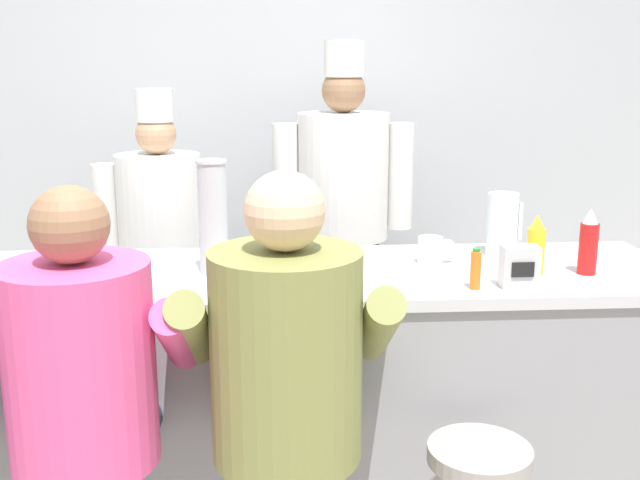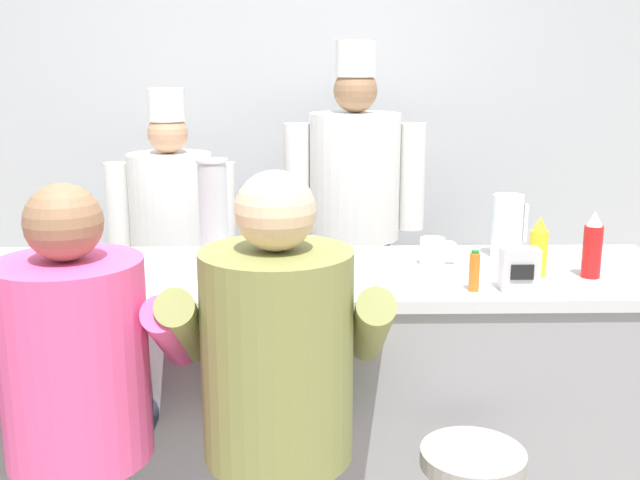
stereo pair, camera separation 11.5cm
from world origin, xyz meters
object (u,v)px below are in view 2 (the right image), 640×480
Objects in this scene: ketchup_bottle_red at (593,247)px; water_pitcher_clear at (507,226)px; mustard_bottle_yellow at (538,249)px; cook_in_whites_near at (173,238)px; cup_stack_steel at (214,216)px; cook_in_whites_far at (354,207)px; cereal_bowl at (140,279)px; breakfast_plate at (57,267)px; napkin_dispenser_chrome at (519,269)px; coffee_mug_white at (434,251)px; hot_sauce_bottle_orange at (474,271)px; diner_seated_olive at (278,362)px; diner_seated_pink at (79,369)px.

water_pitcher_clear is at bearing 127.97° from ketchup_bottle_red.
cook_in_whites_near reaches higher than mustard_bottle_yellow.
cook_in_whites_far is at bearing 65.52° from cup_stack_steel.
cup_stack_steel is at bearing 35.94° from cereal_bowl.
napkin_dispenser_chrome is (1.57, -0.25, 0.06)m from breakfast_plate.
cereal_bowl is at bearing -177.07° from ketchup_bottle_red.
water_pitcher_clear is 1.71× the size of coffee_mug_white.
napkin_dispenser_chrome is at bearing -99.45° from water_pitcher_clear.
cook_in_whites_near reaches higher than ketchup_bottle_red.
napkin_dispenser_chrome is (-0.29, -0.14, -0.04)m from ketchup_bottle_red.
ketchup_bottle_red is 0.54m from coffee_mug_white.
cook_in_whites_near is (-1.20, 1.33, -0.20)m from hot_sauce_bottle_orange.
cook_in_whites_near is 0.88× the size of cook_in_whites_far.
diner_seated_olive is (0.80, -0.56, -0.13)m from breakfast_plate.
coffee_mug_white is at bearing 48.38° from diner_seated_olive.
breakfast_plate is 1.72× the size of cereal_bowl.
cup_stack_steel is (-1.30, 0.09, 0.09)m from ketchup_bottle_red.
coffee_mug_white is (1.35, 0.06, 0.04)m from breakfast_plate.
mustard_bottle_yellow is 0.37m from coffee_mug_white.
diner_seated_olive reaches higher than mustard_bottle_yellow.
diner_seated_pink reaches higher than coffee_mug_white.
hot_sauce_bottle_orange is at bearing 13.88° from diner_seated_pink.
coffee_mug_white is (-0.51, 0.17, -0.06)m from ketchup_bottle_red.
water_pitcher_clear is at bearing 63.20° from hot_sauce_bottle_orange.
cup_stack_steel is at bearing 114.02° from diner_seated_olive.
water_pitcher_clear is 0.93× the size of breakfast_plate.
diner_seated_pink reaches higher than hot_sauce_bottle_orange.
hot_sauce_bottle_orange is (-0.26, -0.17, -0.03)m from mustard_bottle_yellow.
napkin_dispenser_chrome is at bearing 2.92° from hot_sauce_bottle_orange.
breakfast_plate is (-1.68, 0.09, -0.08)m from mustard_bottle_yellow.
diner_seated_olive is (-0.88, -0.46, -0.22)m from mustard_bottle_yellow.
diner_seated_olive reaches higher than cup_stack_steel.
coffee_mug_white reaches higher than cereal_bowl.
cup_stack_steel is 1.19m from cook_in_whites_near.
water_pitcher_clear is 0.13× the size of cook_in_whites_far.
cook_in_whites_far reaches higher than cup_stack_steel.
cook_in_whites_near reaches higher than breakfast_plate.
napkin_dispenser_chrome is 0.85m from diner_seated_olive.
water_pitcher_clear is 1.18m from cook_in_whites_far.
cereal_bowl is 0.10× the size of diner_seated_pink.
mustard_bottle_yellow is at bearing -81.32° from water_pitcher_clear.
cup_stack_steel reaches higher than napkin_dispenser_chrome.
diner_seated_pink reaches higher than mustard_bottle_yellow.
mustard_bottle_yellow is 1.40× the size of cereal_bowl.
breakfast_plate is at bearing 112.38° from diner_seated_pink.
cook_in_whites_near is at bearing 141.60° from mustard_bottle_yellow.
mustard_bottle_yellow is 0.81× the size of breakfast_plate.
mustard_bottle_yellow is 1.68m from breakfast_plate.
coffee_mug_white is (1.01, 0.25, 0.03)m from cereal_bowl.
mustard_bottle_yellow is 0.87× the size of water_pitcher_clear.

